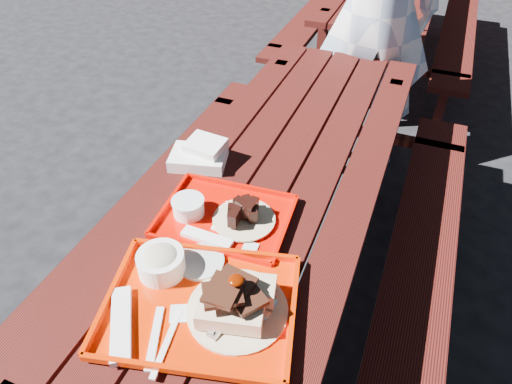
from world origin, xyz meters
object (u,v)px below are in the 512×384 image
picnic_table_far (389,1)px  person (377,10)px  near_tray (202,293)px  picnic_table_near (270,220)px  far_tray (222,216)px

picnic_table_far → person: (0.10, -1.45, 0.39)m
near_tray → person: (0.09, 1.91, 0.16)m
picnic_table_near → far_tray: (-0.08, -0.25, 0.21)m
picnic_table_far → picnic_table_near: bearing=-90.0°
picnic_table_near → picnic_table_far: bearing=90.0°
far_tray → person: size_ratio=0.23×
far_tray → person: person is taller
near_tray → person: size_ratio=0.31×
picnic_table_near → picnic_table_far: (0.00, 2.80, 0.00)m
picnic_table_far → person: person is taller
near_tray → person: bearing=87.2°
person → picnic_table_far: bearing=-102.8°
picnic_table_far → near_tray: 3.36m
person → far_tray: bearing=67.0°
near_tray → far_tray: 0.32m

